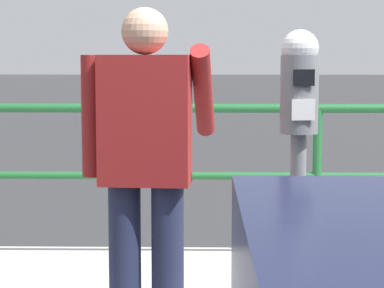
{
  "coord_description": "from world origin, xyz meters",
  "views": [
    {
      "loc": [
        -0.75,
        -2.95,
        1.48
      ],
      "look_at": [
        -0.82,
        0.44,
        1.11
      ],
      "focal_mm": 70.62,
      "sensor_mm": 36.0,
      "label": 1
    }
  ],
  "objects": [
    {
      "name": "parking_meter",
      "position": [
        -0.35,
        0.34,
        1.2
      ],
      "size": [
        0.17,
        0.18,
        1.48
      ],
      "rotation": [
        0.0,
        0.0,
        3.23
      ],
      "color": "slate",
      "rests_on": "sidewalk_curb"
    },
    {
      "name": "background_railing",
      "position": [
        0.0,
        2.15,
        0.9
      ],
      "size": [
        24.06,
        0.06,
        1.06
      ],
      "color": "#1E602D",
      "rests_on": "sidewalk_curb"
    },
    {
      "name": "pedestrian_at_meter",
      "position": [
        -1.03,
        0.47,
        1.03
      ],
      "size": [
        0.62,
        0.52,
        1.59
      ],
      "rotation": [
        0.0,
        0.0,
        -0.07
      ],
      "color": "#1E233F",
      "rests_on": "sidewalk_curb"
    }
  ]
}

